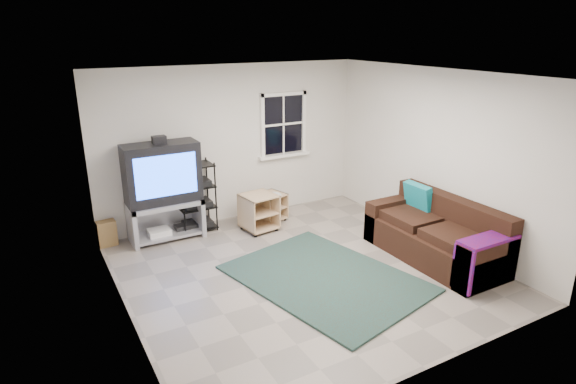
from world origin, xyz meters
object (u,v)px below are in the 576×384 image
tv_unit (163,184)px  side_table_left (258,211)px  sofa (437,236)px  side_table_right (270,205)px  av_rack (196,201)px

tv_unit → side_table_left: 1.56m
side_table_left → sofa: size_ratio=0.29×
tv_unit → side_table_left: bearing=-15.6°
sofa → tv_unit: bearing=140.7°
side_table_right → sofa: sofa is taller
av_rack → side_table_right: (1.22, -0.21, -0.22)m
av_rack → side_table_right: 1.26m
tv_unit → sofa: size_ratio=0.79×
sofa → side_table_right: bearing=119.9°
sofa → av_rack: bearing=134.7°
side_table_left → sofa: 2.81m
side_table_right → sofa: (1.40, -2.44, 0.05)m
side_table_left → side_table_right: 0.44m
tv_unit → sofa: 4.12m
av_rack → side_table_right: size_ratio=2.18×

